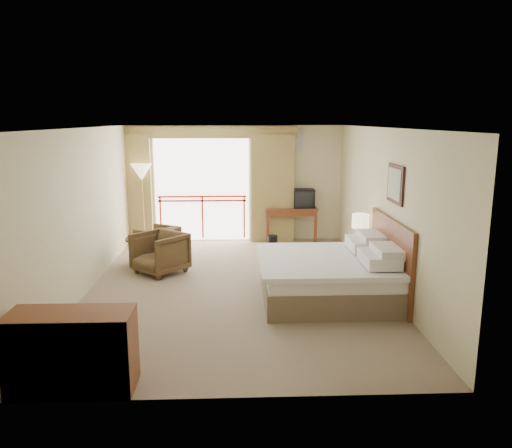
{
  "coord_description": "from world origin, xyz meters",
  "views": [
    {
      "loc": [
        0.0,
        -8.2,
        2.84
      ],
      "look_at": [
        0.35,
        0.4,
        1.02
      ],
      "focal_mm": 35.0,
      "sensor_mm": 36.0,
      "label": 1
    }
  ],
  "objects_px": {
    "desk": "(290,214)",
    "armchair_near": "(161,273)",
    "nightstand": "(360,260)",
    "dresser": "(72,352)",
    "tv": "(304,198)",
    "side_table": "(139,247)",
    "floor_lamp": "(142,175)",
    "armchair_far": "(158,258)",
    "wastebasket": "(272,241)",
    "bed": "(330,276)",
    "table_lamp": "(361,222)"
  },
  "relations": [
    {
      "from": "armchair_near",
      "to": "tv",
      "type": "bearing_deg",
      "value": 81.73
    },
    {
      "from": "table_lamp",
      "to": "desk",
      "type": "height_order",
      "value": "table_lamp"
    },
    {
      "from": "bed",
      "to": "table_lamp",
      "type": "xyz_separation_m",
      "value": [
        0.76,
        1.19,
        0.64
      ]
    },
    {
      "from": "armchair_near",
      "to": "floor_lamp",
      "type": "bearing_deg",
      "value": 149.71
    },
    {
      "from": "desk",
      "to": "dresser",
      "type": "distance_m",
      "value": 7.31
    },
    {
      "from": "armchair_near",
      "to": "side_table",
      "type": "bearing_deg",
      "value": -179.18
    },
    {
      "from": "nightstand",
      "to": "floor_lamp",
      "type": "height_order",
      "value": "floor_lamp"
    },
    {
      "from": "wastebasket",
      "to": "bed",
      "type": "bearing_deg",
      "value": -78.21
    },
    {
      "from": "desk",
      "to": "tv",
      "type": "xyz_separation_m",
      "value": [
        0.3,
        -0.06,
        0.39
      ]
    },
    {
      "from": "armchair_near",
      "to": "side_table",
      "type": "distance_m",
      "value": 0.73
    },
    {
      "from": "bed",
      "to": "armchair_near",
      "type": "height_order",
      "value": "bed"
    },
    {
      "from": "nightstand",
      "to": "dresser",
      "type": "height_order",
      "value": "dresser"
    },
    {
      "from": "dresser",
      "to": "side_table",
      "type": "bearing_deg",
      "value": 94.37
    },
    {
      "from": "side_table",
      "to": "dresser",
      "type": "xyz_separation_m",
      "value": [
        0.14,
        -4.54,
        0.04
      ]
    },
    {
      "from": "armchair_far",
      "to": "dresser",
      "type": "height_order",
      "value": "dresser"
    },
    {
      "from": "bed",
      "to": "side_table",
      "type": "height_order",
      "value": "bed"
    },
    {
      "from": "side_table",
      "to": "wastebasket",
      "type": "bearing_deg",
      "value": 27.46
    },
    {
      "from": "nightstand",
      "to": "desk",
      "type": "xyz_separation_m",
      "value": [
        -0.97,
        2.86,
        0.33
      ]
    },
    {
      "from": "bed",
      "to": "nightstand",
      "type": "height_order",
      "value": "bed"
    },
    {
      "from": "nightstand",
      "to": "floor_lamp",
      "type": "distance_m",
      "value": 5.27
    },
    {
      "from": "table_lamp",
      "to": "wastebasket",
      "type": "height_order",
      "value": "table_lamp"
    },
    {
      "from": "tv",
      "to": "floor_lamp",
      "type": "xyz_separation_m",
      "value": [
        -3.72,
        -0.19,
        0.58
      ]
    },
    {
      "from": "nightstand",
      "to": "dresser",
      "type": "xyz_separation_m",
      "value": [
        -4.0,
        -3.79,
        0.14
      ]
    },
    {
      "from": "wastebasket",
      "to": "side_table",
      "type": "bearing_deg",
      "value": -152.54
    },
    {
      "from": "dresser",
      "to": "armchair_near",
      "type": "bearing_deg",
      "value": 88.24
    },
    {
      "from": "table_lamp",
      "to": "armchair_near",
      "type": "height_order",
      "value": "table_lamp"
    },
    {
      "from": "bed",
      "to": "armchair_far",
      "type": "height_order",
      "value": "bed"
    },
    {
      "from": "bed",
      "to": "table_lamp",
      "type": "height_order",
      "value": "table_lamp"
    },
    {
      "from": "table_lamp",
      "to": "floor_lamp",
      "type": "xyz_separation_m",
      "value": [
        -4.39,
        2.56,
        0.58
      ]
    },
    {
      "from": "armchair_far",
      "to": "dresser",
      "type": "bearing_deg",
      "value": 27.87
    },
    {
      "from": "tv",
      "to": "armchair_far",
      "type": "xyz_separation_m",
      "value": [
        -3.22,
        -1.42,
        -1.01
      ]
    },
    {
      "from": "side_table",
      "to": "armchair_far",
      "type": "bearing_deg",
      "value": 67.96
    },
    {
      "from": "bed",
      "to": "desk",
      "type": "relative_size",
      "value": 1.74
    },
    {
      "from": "armchair_far",
      "to": "floor_lamp",
      "type": "height_order",
      "value": "floor_lamp"
    },
    {
      "from": "armchair_far",
      "to": "dresser",
      "type": "xyz_separation_m",
      "value": [
        -0.11,
        -5.17,
        0.43
      ]
    },
    {
      "from": "bed",
      "to": "armchair_near",
      "type": "relative_size",
      "value": 2.5
    },
    {
      "from": "bed",
      "to": "floor_lamp",
      "type": "xyz_separation_m",
      "value": [
        -3.63,
        3.75,
        1.22
      ]
    },
    {
      "from": "armchair_near",
      "to": "floor_lamp",
      "type": "distance_m",
      "value": 2.86
    },
    {
      "from": "desk",
      "to": "armchair_near",
      "type": "relative_size",
      "value": 1.44
    },
    {
      "from": "nightstand",
      "to": "side_table",
      "type": "distance_m",
      "value": 4.22
    },
    {
      "from": "wastebasket",
      "to": "armchair_near",
      "type": "distance_m",
      "value": 2.89
    },
    {
      "from": "side_table",
      "to": "table_lamp",
      "type": "bearing_deg",
      "value": -9.49
    },
    {
      "from": "armchair_far",
      "to": "side_table",
      "type": "bearing_deg",
      "value": 7.06
    },
    {
      "from": "side_table",
      "to": "floor_lamp",
      "type": "xyz_separation_m",
      "value": [
        -0.24,
        1.86,
        1.2
      ]
    },
    {
      "from": "tv",
      "to": "side_table",
      "type": "height_order",
      "value": "tv"
    },
    {
      "from": "wastebasket",
      "to": "dresser",
      "type": "bearing_deg",
      "value": -113.28
    },
    {
      "from": "nightstand",
      "to": "armchair_near",
      "type": "xyz_separation_m",
      "value": [
        -3.69,
        0.34,
        -0.29
      ]
    },
    {
      "from": "table_lamp",
      "to": "dresser",
      "type": "bearing_deg",
      "value": -136.17
    },
    {
      "from": "tv",
      "to": "armchair_far",
      "type": "distance_m",
      "value": 3.67
    },
    {
      "from": "tv",
      "to": "wastebasket",
      "type": "bearing_deg",
      "value": -128.72
    }
  ]
}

